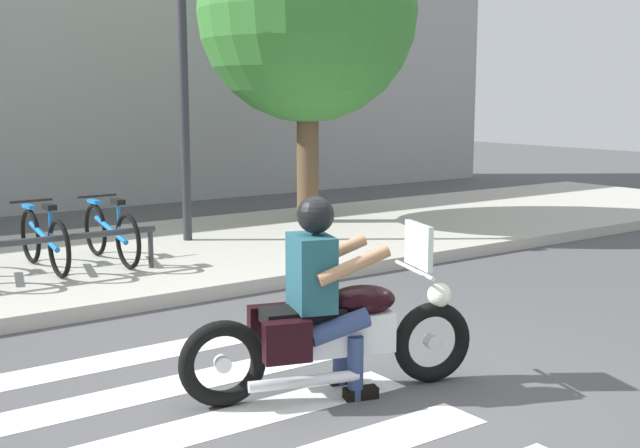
# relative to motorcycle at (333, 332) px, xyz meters

# --- Properties ---
(ground_plane) EXTENTS (48.00, 48.00, 0.00)m
(ground_plane) POSITION_rel_motorcycle_xyz_m (-0.01, -0.00, -0.45)
(ground_plane) COLOR #4C4C4F
(sidewalk) EXTENTS (24.00, 4.40, 0.15)m
(sidewalk) POSITION_rel_motorcycle_xyz_m (-0.01, 5.05, -0.38)
(sidewalk) COLOR #B7B2A8
(sidewalk) RESTS_ON ground
(crosswalk_stripe_2) EXTENTS (2.80, 0.40, 0.01)m
(crosswalk_stripe_2) POSITION_rel_motorcycle_xyz_m (-0.89, -0.00, -0.45)
(crosswalk_stripe_2) COLOR white
(crosswalk_stripe_2) RESTS_ON ground
(crosswalk_stripe_3) EXTENTS (2.80, 0.40, 0.01)m
(crosswalk_stripe_3) POSITION_rel_motorcycle_xyz_m (-0.89, 0.80, -0.45)
(crosswalk_stripe_3) COLOR white
(crosswalk_stripe_3) RESTS_ON ground
(crosswalk_stripe_4) EXTENTS (2.80, 0.40, 0.01)m
(crosswalk_stripe_4) POSITION_rel_motorcycle_xyz_m (-0.89, 1.60, -0.45)
(crosswalk_stripe_4) COLOR white
(crosswalk_stripe_4) RESTS_ON ground
(motorcycle) EXTENTS (2.10, 0.92, 1.20)m
(motorcycle) POSITION_rel_motorcycle_xyz_m (0.00, 0.00, 0.00)
(motorcycle) COLOR black
(motorcycle) RESTS_ON ground
(rider) EXTENTS (0.73, 0.66, 1.42)m
(rider) POSITION_rel_motorcycle_xyz_m (-0.07, 0.03, 0.36)
(rider) COLOR #1E4C59
(rider) RESTS_ON ground
(bicycle_4) EXTENTS (0.48, 1.62, 0.77)m
(bicycle_4) POSITION_rel_motorcycle_xyz_m (-0.61, 4.61, 0.05)
(bicycle_4) COLOR black
(bicycle_4) RESTS_ON sidewalk
(bicycle_5) EXTENTS (0.48, 1.62, 0.77)m
(bicycle_5) POSITION_rel_motorcycle_xyz_m (0.17, 4.61, 0.05)
(bicycle_5) COLOR black
(bicycle_5) RESTS_ON sidewalk
(street_lamp) EXTENTS (0.28, 0.28, 3.85)m
(street_lamp) POSITION_rel_motorcycle_xyz_m (1.57, 5.45, 1.91)
(street_lamp) COLOR #2D2D33
(street_lamp) RESTS_ON ground
(tree_near_rack) EXTENTS (3.31, 3.31, 4.99)m
(tree_near_rack) POSITION_rel_motorcycle_xyz_m (3.84, 5.85, 2.87)
(tree_near_rack) COLOR brown
(tree_near_rack) RESTS_ON ground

